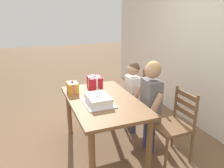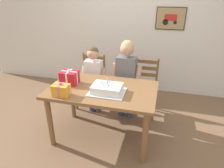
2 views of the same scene
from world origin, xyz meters
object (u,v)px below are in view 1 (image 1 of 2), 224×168
object	(u,v)px
child_older	(151,98)
child_younger	(132,91)
dining_table	(103,107)
chair_left	(140,99)
chair_right	(174,125)
birthday_cake	(98,100)
gift_box_beside_cake	(73,87)
gift_box_red_large	(95,82)

from	to	relation	value
child_older	child_younger	distance (m)	0.53
dining_table	chair_left	bearing A→B (deg)	119.86
dining_table	child_younger	size ratio (longest dim) A/B	1.22
chair_left	chair_right	xyz separation A→B (m)	(0.91, 0.00, 0.00)
dining_table	birthday_cake	bearing A→B (deg)	-45.87
birthday_cake	gift_box_beside_cake	world-z (taller)	birthday_cake
dining_table	child_older	bearing A→B (deg)	71.29
gift_box_red_large	gift_box_beside_cake	size ratio (longest dim) A/B	1.13
dining_table	gift_box_red_large	size ratio (longest dim) A/B	6.11
gift_box_beside_cake	chair_right	world-z (taller)	gift_box_beside_cake
birthday_cake	gift_box_beside_cake	distance (m)	0.55
child_younger	birthday_cake	bearing A→B (deg)	-58.42
birthday_cake	child_older	world-z (taller)	child_older
chair_left	birthday_cake	bearing A→B (deg)	-58.35
dining_table	chair_right	world-z (taller)	chair_right
dining_table	child_younger	world-z (taller)	child_younger
gift_box_red_large	dining_table	bearing A→B (deg)	-4.30
dining_table	gift_box_red_large	distance (m)	0.51
birthday_cake	child_older	bearing A→B (deg)	81.07
gift_box_beside_cake	child_younger	size ratio (longest dim) A/B	0.18
gift_box_red_large	chair_left	bearing A→B (deg)	88.94
gift_box_red_large	child_older	bearing A→B (deg)	39.64
gift_box_red_large	chair_left	size ratio (longest dim) A/B	0.25
gift_box_beside_cake	child_older	bearing A→B (deg)	55.42
chair_right	child_older	xyz separation A→B (m)	(-0.26, -0.20, 0.30)
chair_right	child_older	world-z (taller)	child_older
dining_table	chair_right	xyz separation A→B (m)	(0.46, 0.79, -0.18)
chair_left	chair_right	world-z (taller)	same
gift_box_beside_cake	child_older	size ratio (longest dim) A/B	0.16
dining_table	birthday_cake	world-z (taller)	birthday_cake
child_younger	gift_box_red_large	bearing A→B (deg)	-104.22
gift_box_beside_cake	chair_left	bearing A→B (deg)	92.01
chair_left	chair_right	size ratio (longest dim) A/B	1.00
birthday_cake	chair_right	size ratio (longest dim) A/B	0.48
dining_table	gift_box_red_large	world-z (taller)	gift_box_red_large
chair_right	child_older	bearing A→B (deg)	-141.70
gift_box_beside_cake	child_younger	world-z (taller)	child_younger
chair_left	child_older	world-z (taller)	child_older
chair_right	child_younger	bearing A→B (deg)	-165.51
chair_right	gift_box_red_large	bearing A→B (deg)	-140.73
child_older	dining_table	bearing A→B (deg)	-108.71
child_older	birthday_cake	bearing A→B (deg)	-98.93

